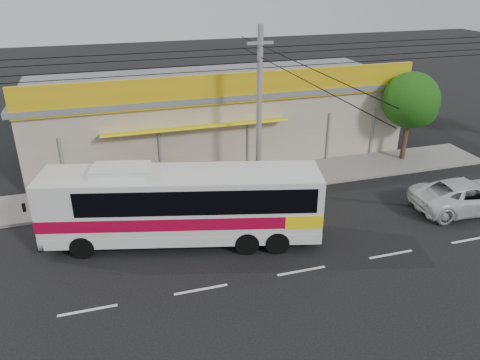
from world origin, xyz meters
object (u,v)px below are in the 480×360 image
(coach_bus, at_px, (186,202))
(motorbike_dark, at_px, (120,194))
(tree_near, at_px, (413,102))
(white_car, at_px, (467,196))
(utility_pole, at_px, (260,57))
(motorbike_red, at_px, (150,176))

(coach_bus, bearing_deg, motorbike_dark, 136.64)
(tree_near, bearing_deg, white_car, -97.99)
(tree_near, bearing_deg, utility_pole, -171.93)
(white_car, bearing_deg, tree_near, -3.50)
(motorbike_red, height_order, white_car, white_car)
(coach_bus, bearing_deg, motorbike_red, 112.98)
(motorbike_red, relative_size, motorbike_dark, 1.13)
(motorbike_red, distance_m, white_car, 15.90)
(motorbike_dark, xyz_separation_m, utility_pole, (7.03, -0.17, 6.24))
(utility_pole, bearing_deg, motorbike_dark, 178.65)
(white_car, height_order, tree_near, tree_near)
(motorbike_red, xyz_separation_m, utility_pole, (5.37, -1.93, 6.24))
(utility_pole, bearing_deg, coach_bus, -139.32)
(tree_near, bearing_deg, coach_bus, -159.91)
(coach_bus, xyz_separation_m, tree_near, (14.35, 5.25, 1.76))
(motorbike_dark, distance_m, utility_pole, 9.40)
(utility_pole, relative_size, tree_near, 6.31)
(coach_bus, bearing_deg, tree_near, 34.29)
(motorbike_dark, bearing_deg, coach_bus, -135.78)
(coach_bus, distance_m, motorbike_dark, 4.90)
(motorbike_dark, height_order, white_car, white_car)
(coach_bus, xyz_separation_m, utility_pole, (4.48, 3.85, 5.06))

